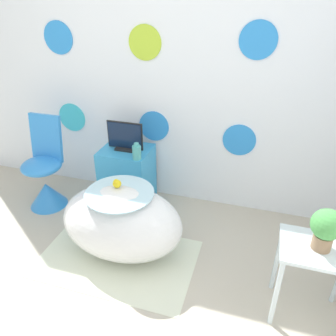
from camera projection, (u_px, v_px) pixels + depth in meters
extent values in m
cube|color=white|center=(150.00, 65.00, 2.86)|extent=(4.64, 0.04, 2.60)
cylinder|color=#3DC6D6|center=(72.00, 118.00, 3.33)|extent=(0.29, 0.01, 0.29)
cylinder|color=#2D8CE0|center=(154.00, 126.00, 3.10)|extent=(0.29, 0.01, 0.29)
cylinder|color=#2D8CE0|center=(239.00, 140.00, 2.91)|extent=(0.29, 0.01, 0.29)
cylinder|color=#2D8CE0|center=(58.00, 38.00, 2.97)|extent=(0.29, 0.01, 0.29)
cylinder|color=#B2D633|center=(145.00, 43.00, 2.76)|extent=(0.29, 0.01, 0.29)
cylinder|color=#2D8CE0|center=(258.00, 40.00, 2.49)|extent=(0.29, 0.01, 0.29)
cube|color=silver|center=(118.00, 258.00, 2.61)|extent=(1.22, 0.77, 0.01)
ellipsoid|color=white|center=(122.00, 222.00, 2.55)|extent=(0.97, 0.63, 0.58)
cylinder|color=#B2DBEA|center=(119.00, 193.00, 2.42)|extent=(0.52, 0.52, 0.01)
sphere|color=yellow|center=(117.00, 184.00, 2.44)|extent=(0.06, 0.06, 0.06)
sphere|color=yellow|center=(116.00, 182.00, 2.42)|extent=(0.04, 0.04, 0.04)
cone|color=orange|center=(115.00, 183.00, 2.40)|extent=(0.02, 0.02, 0.02)
cone|color=#338CE0|center=(47.00, 194.00, 3.21)|extent=(0.36, 0.36, 0.24)
ellipsoid|color=#338CE0|center=(41.00, 166.00, 3.05)|extent=(0.37, 0.37, 0.13)
cube|color=#338CE0|center=(46.00, 138.00, 3.06)|extent=(0.32, 0.10, 0.45)
cube|color=#389ED6|center=(128.00, 176.00, 3.19)|extent=(0.46, 0.40, 0.58)
cube|color=white|center=(118.00, 176.00, 2.97)|extent=(0.39, 0.01, 0.16)
cube|color=black|center=(126.00, 148.00, 3.04)|extent=(0.18, 0.12, 0.02)
cube|color=black|center=(125.00, 135.00, 2.98)|extent=(0.34, 0.01, 0.26)
cube|color=#0F1E38|center=(125.00, 136.00, 2.97)|extent=(0.32, 0.01, 0.24)
cylinder|color=#51B2AD|center=(137.00, 152.00, 2.84)|extent=(0.08, 0.08, 0.13)
cylinder|color=#51B2AD|center=(137.00, 145.00, 2.81)|extent=(0.04, 0.04, 0.03)
cube|color=silver|center=(320.00, 249.00, 1.92)|extent=(0.45, 0.35, 0.02)
cylinder|color=silver|center=(276.00, 294.00, 1.99)|extent=(0.03, 0.03, 0.53)
cylinder|color=silver|center=(277.00, 260.00, 2.23)|extent=(0.03, 0.03, 0.53)
cylinder|color=#8C6B4C|center=(322.00, 242.00, 1.89)|extent=(0.11, 0.11, 0.10)
sphere|color=#4C9E4C|center=(327.00, 224.00, 1.83)|extent=(0.18, 0.18, 0.18)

